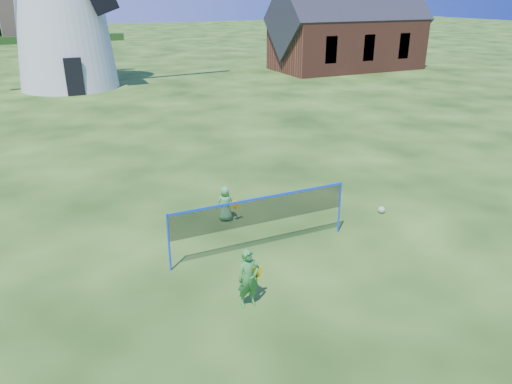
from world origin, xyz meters
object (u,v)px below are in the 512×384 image
object	(u,v)px
player_girl	(249,278)
badminton_net	(261,211)
chapel	(348,32)
play_ball	(381,210)
player_boy	(226,204)

from	to	relation	value
player_girl	badminton_net	bearing A→B (deg)	60.75
chapel	play_ball	bearing A→B (deg)	-122.68
badminton_net	player_girl	bearing A→B (deg)	-121.49
player_girl	player_boy	world-z (taller)	player_girl
chapel	play_ball	size ratio (longest dim) A/B	62.02
chapel	player_boy	bearing A→B (deg)	-130.93
player_boy	play_ball	distance (m)	4.94
player_girl	player_boy	distance (m)	4.44
chapel	player_girl	xyz separation A→B (m)	(-23.01, -29.49, -2.55)
chapel	player_boy	xyz separation A→B (m)	(-21.85, -25.20, -2.70)
chapel	play_ball	distance (m)	32.01
chapel	player_boy	size ratio (longest dim) A/B	12.43
badminton_net	player_girl	xyz separation A→B (m)	(-1.32, -2.16, -0.45)
chapel	badminton_net	xyz separation A→B (m)	(-21.69, -27.33, -2.11)
badminton_net	player_girl	size ratio (longest dim) A/B	3.65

